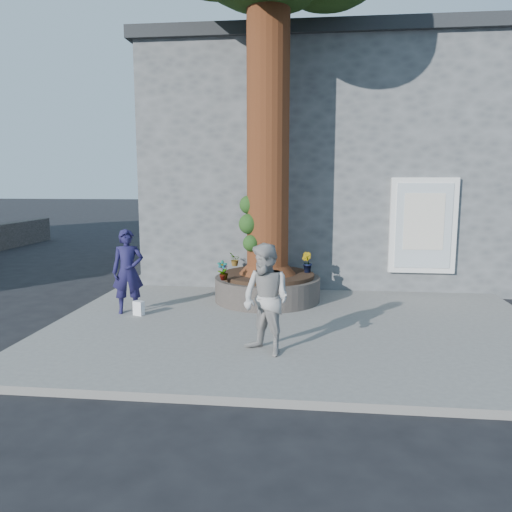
# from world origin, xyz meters

# --- Properties ---
(ground) EXTENTS (120.00, 120.00, 0.00)m
(ground) POSITION_xyz_m (0.00, 0.00, 0.00)
(ground) COLOR black
(ground) RESTS_ON ground
(pavement) EXTENTS (9.00, 8.00, 0.12)m
(pavement) POSITION_xyz_m (1.50, 1.00, 0.06)
(pavement) COLOR slate
(pavement) RESTS_ON ground
(yellow_line) EXTENTS (0.10, 30.00, 0.01)m
(yellow_line) POSITION_xyz_m (-3.05, 1.00, 0.00)
(yellow_line) COLOR yellow
(yellow_line) RESTS_ON ground
(stone_shop) EXTENTS (10.30, 8.30, 6.30)m
(stone_shop) POSITION_xyz_m (2.50, 7.20, 3.16)
(stone_shop) COLOR #4F5255
(stone_shop) RESTS_ON ground
(planter) EXTENTS (2.30, 2.30, 0.60)m
(planter) POSITION_xyz_m (0.80, 2.00, 0.41)
(planter) COLOR black
(planter) RESTS_ON pavement
(man) EXTENTS (0.71, 0.57, 1.67)m
(man) POSITION_xyz_m (-1.85, 0.65, 0.96)
(man) COLOR #1A1740
(man) RESTS_ON pavement
(woman) EXTENTS (1.04, 1.01, 1.69)m
(woman) POSITION_xyz_m (1.09, -1.41, 0.97)
(woman) COLOR #A3A09C
(woman) RESTS_ON pavement
(shopping_bag) EXTENTS (0.23, 0.18, 0.28)m
(shopping_bag) POSITION_xyz_m (-1.60, 0.48, 0.26)
(shopping_bag) COLOR white
(shopping_bag) RESTS_ON pavement
(plant_a) EXTENTS (0.23, 0.17, 0.41)m
(plant_a) POSITION_xyz_m (-0.05, 1.15, 0.92)
(plant_a) COLOR gray
(plant_a) RESTS_ON planter
(plant_b) EXTENTS (0.34, 0.34, 0.45)m
(plant_b) POSITION_xyz_m (1.65, 2.23, 0.94)
(plant_b) COLOR gray
(plant_b) RESTS_ON planter
(plant_c) EXTENTS (0.25, 0.25, 0.32)m
(plant_c) POSITION_xyz_m (-0.02, 1.20, 0.88)
(plant_c) COLOR gray
(plant_c) RESTS_ON planter
(plant_d) EXTENTS (0.31, 0.33, 0.32)m
(plant_d) POSITION_xyz_m (-0.05, 2.85, 0.88)
(plant_d) COLOR gray
(plant_d) RESTS_ON planter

